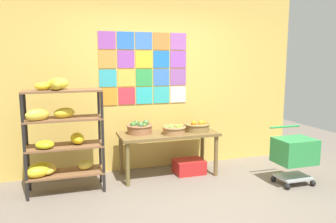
% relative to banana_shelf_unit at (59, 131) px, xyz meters
% --- Properties ---
extents(ground, '(9.51, 9.51, 0.00)m').
position_rel_banana_shelf_unit_xyz_m(ground, '(1.40, -1.14, -0.81)').
color(ground, '#72665A').
extents(back_wall_with_art, '(4.89, 0.07, 2.77)m').
position_rel_banana_shelf_unit_xyz_m(back_wall_with_art, '(1.40, 0.64, 0.58)').
color(back_wall_with_art, '#DCB652').
rests_on(back_wall_with_art, ground).
extents(banana_shelf_unit, '(0.98, 0.43, 1.48)m').
position_rel_banana_shelf_unit_xyz_m(banana_shelf_unit, '(0.00, 0.00, 0.00)').
color(banana_shelf_unit, black).
rests_on(banana_shelf_unit, ground).
extents(display_table, '(1.44, 0.62, 0.65)m').
position_rel_banana_shelf_unit_xyz_m(display_table, '(1.52, 0.18, -0.24)').
color(display_table, brown).
rests_on(display_table, ground).
extents(fruit_basket_right, '(0.39, 0.39, 0.17)m').
position_rel_banana_shelf_unit_xyz_m(fruit_basket_right, '(1.97, 0.16, -0.09)').
color(fruit_basket_right, olive).
rests_on(fruit_basket_right, display_table).
extents(fruit_basket_left, '(0.35, 0.35, 0.14)m').
position_rel_banana_shelf_unit_xyz_m(fruit_basket_left, '(1.57, 0.07, -0.09)').
color(fruit_basket_left, '#A17144').
rests_on(fruit_basket_left, display_table).
extents(fruit_basket_centre, '(0.38, 0.38, 0.19)m').
position_rel_banana_shelf_unit_xyz_m(fruit_basket_centre, '(1.11, 0.27, -0.08)').
color(fruit_basket_centre, '#966240').
rests_on(fruit_basket_centre, display_table).
extents(produce_crate_under_table, '(0.44, 0.34, 0.21)m').
position_rel_banana_shelf_unit_xyz_m(produce_crate_under_table, '(1.85, 0.16, -0.71)').
color(produce_crate_under_table, red).
rests_on(produce_crate_under_table, ground).
extents(shopping_cart, '(0.51, 0.45, 0.78)m').
position_rel_banana_shelf_unit_xyz_m(shopping_cart, '(3.06, -0.69, -0.36)').
color(shopping_cart, black).
rests_on(shopping_cart, ground).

